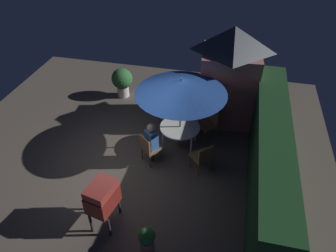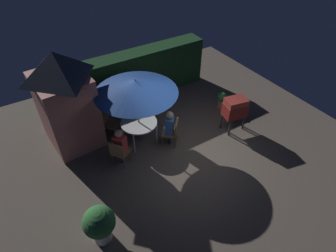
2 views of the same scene
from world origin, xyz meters
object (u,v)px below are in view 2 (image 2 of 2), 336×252
garden_shed (65,100)px  potted_plant_by_grill (222,99)px  patio_umbrella (136,86)px  person_in_blue (170,124)px  patio_table (139,124)px  chair_far_side (172,131)px  person_in_red (120,143)px  chair_toward_hedge (150,107)px  bbq_grill (235,108)px  chair_near_shed (119,151)px  chair_toward_house (109,122)px  potted_plant_by_shed (99,224)px

garden_shed → potted_plant_by_grill: size_ratio=4.57×
patio_umbrella → person_in_blue: 1.58m
patio_table → chair_far_side: chair_far_side is taller
person_in_red → chair_toward_hedge: bearing=38.3°
patio_table → person_in_red: 1.06m
bbq_grill → patio_table: bearing=159.0°
garden_shed → person_in_red: (0.87, -1.71, -0.78)m
potted_plant_by_grill → garden_shed: bearing=167.3°
chair_far_side → person_in_red: bearing=176.4°
bbq_grill → chair_far_side: (-2.11, 0.43, -0.33)m
patio_table → chair_far_side: 1.06m
patio_umbrella → chair_near_shed: size_ratio=2.67×
chair_toward_hedge → chair_toward_house: size_ratio=1.00×
chair_toward_house → potted_plant_by_shed: bearing=-115.6°
chair_toward_house → person_in_red: 1.39m
bbq_grill → potted_plant_by_grill: (0.46, 1.10, -0.48)m
patio_table → chair_near_shed: size_ratio=1.25×
chair_far_side → patio_table: bearing=139.2°
patio_table → patio_umbrella: 1.36m
patio_table → bbq_grill: size_ratio=0.94×
bbq_grill → potted_plant_by_grill: bbq_grill is taller
patio_umbrella → chair_near_shed: bearing=-147.0°
potted_plant_by_shed → potted_plant_by_grill: bearing=24.0°
bbq_grill → person_in_red: person_in_red is taller
patio_umbrella → bbq_grill: (2.90, -1.12, -1.19)m
chair_near_shed → chair_far_side: size_ratio=1.00×
chair_toward_house → person_in_red: (-0.19, -1.35, 0.26)m
person_in_red → patio_table: bearing=33.0°
chair_far_side → chair_toward_house: same height
chair_near_shed → person_in_red: bearing=33.0°
garden_shed → chair_near_shed: garden_shed is taller
chair_near_shed → potted_plant_by_shed: potted_plant_by_shed is taller
potted_plant_by_shed → person_in_blue: size_ratio=0.85×
patio_umbrella → person_in_blue: size_ratio=1.91×
garden_shed → person_in_red: 2.07m
chair_toward_house → person_in_red: bearing=-98.0°
chair_toward_hedge → person_in_red: bearing=-141.7°
garden_shed → patio_table: garden_shed is taller
bbq_grill → chair_near_shed: bbq_grill is taller
patio_umbrella → chair_toward_hedge: 1.89m
garden_shed → patio_table: (1.76, -1.14, -0.88)m
chair_near_shed → chair_toward_hedge: same height
garden_shed → bbq_grill: 5.23m
chair_toward_house → chair_far_side: bearing=-44.3°
garden_shed → patio_umbrella: size_ratio=1.28×
chair_near_shed → potted_plant_by_shed: bearing=-124.8°
chair_far_side → potted_plant_by_shed: 3.58m
bbq_grill → person_in_red: (-3.79, 0.54, -0.06)m
patio_umbrella → person_in_red: (-0.89, -0.58, -1.25)m
garden_shed → patio_umbrella: garden_shed is taller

